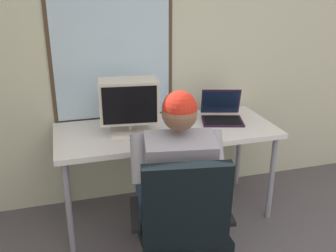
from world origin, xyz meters
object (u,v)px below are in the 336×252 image
person_seated (176,182)px  laptop (222,112)px  desk (166,135)px  crt_monitor (129,102)px  wine_glass (173,121)px  desk_speaker (184,110)px  office_chair (183,223)px

person_seated → laptop: bearing=50.2°
desk → crt_monitor: crt_monitor is taller
person_seated → wine_glass: 0.58m
person_seated → laptop: 0.97m
desk_speaker → person_seated: bearing=-111.5°
office_chair → crt_monitor: crt_monitor is taller
crt_monitor → laptop: (0.76, 0.08, -0.17)m
desk → person_seated: bearing=-101.1°
wine_glass → crt_monitor: bearing=156.2°
desk_speaker → wine_glass: bearing=-122.5°
desk → wine_glass: wine_glass is taller
person_seated → desk_speaker: person_seated is taller
crt_monitor → laptop: size_ratio=1.12×
laptop → desk: bearing=-170.6°
crt_monitor → laptop: bearing=5.6°
office_chair → person_seated: person_seated is taller
person_seated → desk_speaker: 0.88m
person_seated → wine_glass: person_seated is taller
person_seated → desk_speaker: bearing=68.5°
laptop → wine_glass: 0.51m
wine_glass → desk_speaker: (0.17, 0.27, -0.01)m
crt_monitor → office_chair: bearing=-83.0°
person_seated → crt_monitor: size_ratio=2.84×
desk → person_seated: 0.67m
desk → crt_monitor: size_ratio=3.75×
laptop → desk_speaker: laptop is taller
desk → laptop: bearing=9.4°
office_chair → wine_glass: 0.87m
office_chair → wine_glass: bearing=77.0°
office_chair → desk_speaker: (0.35, 1.06, 0.29)m
desk → office_chair: bearing=-100.2°
office_chair → person_seated: (0.04, 0.26, 0.11)m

